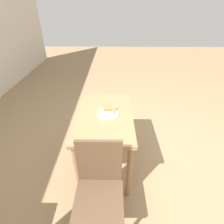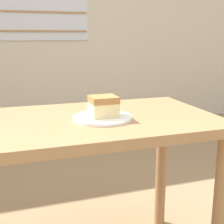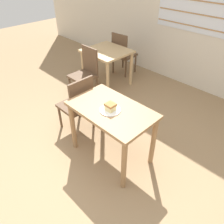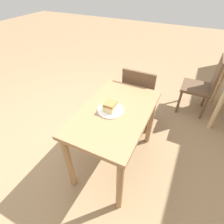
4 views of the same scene
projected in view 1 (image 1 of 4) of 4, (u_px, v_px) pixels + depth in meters
name	position (u px, v px, depth m)	size (l,w,h in m)	color
ground_plane	(147.00, 160.00, 2.37)	(14.00, 14.00, 0.00)	#997A56
dining_table_near	(105.00, 124.00, 2.01)	(1.01, 0.62, 0.75)	#9E754C
chair_near_window	(99.00, 187.00, 1.50)	(0.41, 0.41, 0.89)	brown
plate	(108.00, 114.00, 1.95)	(0.24, 0.24, 0.01)	white
cake_slice	(108.00, 110.00, 1.93)	(0.11, 0.10, 0.08)	beige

